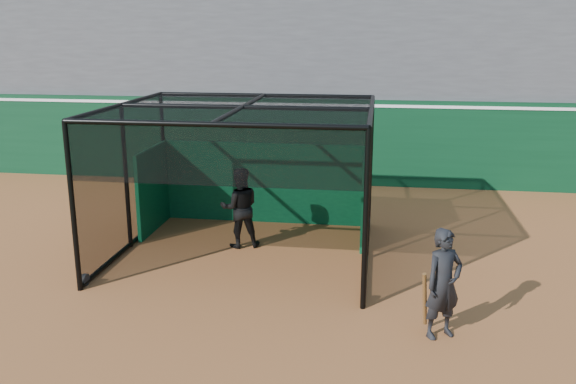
# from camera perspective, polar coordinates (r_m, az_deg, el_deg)

# --- Properties ---
(ground) EXTENTS (120.00, 120.00, 0.00)m
(ground) POSITION_cam_1_polar(r_m,az_deg,el_deg) (10.53, -6.41, -9.99)
(ground) COLOR #98582C
(ground) RESTS_ON ground
(outfield_wall) EXTENTS (50.00, 0.50, 2.50)m
(outfield_wall) POSITION_cam_1_polar(r_m,az_deg,el_deg) (18.17, 0.29, 4.96)
(outfield_wall) COLOR #09331A
(outfield_wall) RESTS_ON ground
(grandstand) EXTENTS (50.00, 7.85, 8.95)m
(grandstand) POSITION_cam_1_polar(r_m,az_deg,el_deg) (21.64, 1.77, 15.01)
(grandstand) COLOR #4C4C4F
(grandstand) RESTS_ON ground
(batting_cage) EXTENTS (5.03, 4.61, 2.98)m
(batting_cage) POSITION_cam_1_polar(r_m,az_deg,el_deg) (12.17, -4.14, 0.93)
(batting_cage) COLOR black
(batting_cage) RESTS_ON ground
(batter) EXTENTS (0.98, 0.86, 1.69)m
(batter) POSITION_cam_1_polar(r_m,az_deg,el_deg) (12.71, -4.53, -1.46)
(batter) COLOR black
(batter) RESTS_ON ground
(on_deck_player) EXTENTS (0.73, 0.66, 1.67)m
(on_deck_player) POSITION_cam_1_polar(r_m,az_deg,el_deg) (9.26, 14.33, -8.34)
(on_deck_player) COLOR black
(on_deck_player) RESTS_ON ground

